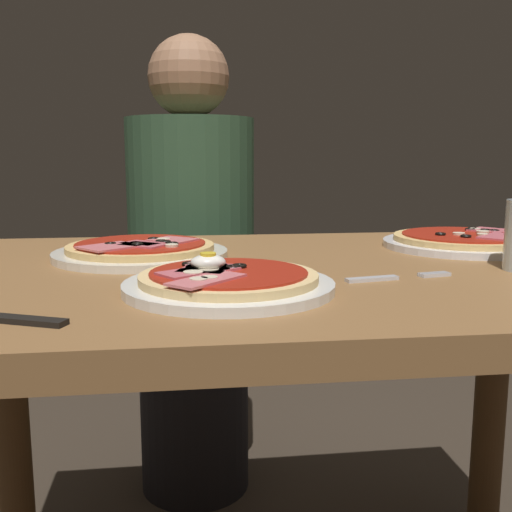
{
  "coord_description": "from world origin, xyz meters",
  "views": [
    {
      "loc": [
        -0.17,
        -0.88,
        0.89
      ],
      "look_at": [
        -0.07,
        -0.08,
        0.75
      ],
      "focal_mm": 42.27,
      "sensor_mm": 36.0,
      "label": 1
    }
  ],
  "objects_px": {
    "pizza_across_left": "(141,251)",
    "pizza_foreground": "(227,281)",
    "dining_table": "(292,343)",
    "diner_person": "(192,284)",
    "pizza_across_right": "(465,241)",
    "fork": "(391,278)"
  },
  "relations": [
    {
      "from": "pizza_across_left",
      "to": "pizza_foreground",
      "type": "bearing_deg",
      "value": -65.49
    },
    {
      "from": "pizza_foreground",
      "to": "dining_table",
      "type": "bearing_deg",
      "value": 54.49
    },
    {
      "from": "dining_table",
      "to": "pizza_across_left",
      "type": "bearing_deg",
      "value": 155.38
    },
    {
      "from": "pizza_across_left",
      "to": "diner_person",
      "type": "distance_m",
      "value": 0.58
    },
    {
      "from": "dining_table",
      "to": "diner_person",
      "type": "xyz_separation_m",
      "value": [
        -0.14,
        0.65,
        -0.04
      ]
    },
    {
      "from": "pizza_across_right",
      "to": "diner_person",
      "type": "relative_size",
      "value": 0.25
    },
    {
      "from": "dining_table",
      "to": "fork",
      "type": "xyz_separation_m",
      "value": [
        0.11,
        -0.12,
        0.12
      ]
    },
    {
      "from": "diner_person",
      "to": "fork",
      "type": "bearing_deg",
      "value": 108.14
    },
    {
      "from": "pizza_foreground",
      "to": "fork",
      "type": "distance_m",
      "value": 0.23
    },
    {
      "from": "fork",
      "to": "diner_person",
      "type": "xyz_separation_m",
      "value": [
        -0.25,
        0.77,
        -0.16
      ]
    },
    {
      "from": "pizza_across_left",
      "to": "pizza_across_right",
      "type": "relative_size",
      "value": 0.98
    },
    {
      "from": "dining_table",
      "to": "pizza_foreground",
      "type": "bearing_deg",
      "value": -125.51
    },
    {
      "from": "pizza_across_right",
      "to": "diner_person",
      "type": "xyz_separation_m",
      "value": [
        -0.48,
        0.51,
        -0.17
      ]
    },
    {
      "from": "diner_person",
      "to": "dining_table",
      "type": "bearing_deg",
      "value": 101.97
    },
    {
      "from": "dining_table",
      "to": "pizza_across_right",
      "type": "height_order",
      "value": "pizza_across_right"
    },
    {
      "from": "pizza_foreground",
      "to": "pizza_across_left",
      "type": "height_order",
      "value": "pizza_foreground"
    },
    {
      "from": "pizza_foreground",
      "to": "pizza_across_right",
      "type": "height_order",
      "value": "pizza_foreground"
    },
    {
      "from": "pizza_across_right",
      "to": "pizza_across_left",
      "type": "bearing_deg",
      "value": -176.35
    },
    {
      "from": "diner_person",
      "to": "pizza_across_right",
      "type": "bearing_deg",
      "value": 133.72
    },
    {
      "from": "pizza_across_right",
      "to": "fork",
      "type": "distance_m",
      "value": 0.35
    },
    {
      "from": "pizza_foreground",
      "to": "pizza_across_left",
      "type": "relative_size",
      "value": 0.92
    },
    {
      "from": "dining_table",
      "to": "pizza_across_right",
      "type": "xyz_separation_m",
      "value": [
        0.35,
        0.14,
        0.13
      ]
    }
  ]
}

